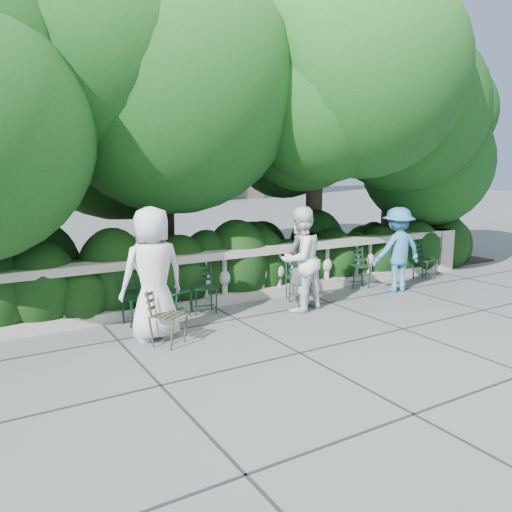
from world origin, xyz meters
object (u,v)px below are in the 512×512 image
chair_weathered (178,346)px  person_older_blue (397,250)px  chair_b (182,318)px  chair_d (206,315)px  person_woman_grey (300,263)px  chair_f (429,280)px  chair_a (142,326)px  person_casual_man (300,259)px  chair_c (299,302)px  chair_e (361,288)px  person_businessman (153,274)px

chair_weathered → person_older_blue: 5.19m
chair_b → person_older_blue: 4.60m
chair_d → chair_weathered: (-1.01, -1.19, 0.00)m
person_woman_grey → person_older_blue: (2.51, 0.11, 0.01)m
chair_b → chair_weathered: same height
chair_f → person_woman_grey: (-3.88, -0.41, 0.85)m
chair_a → chair_b: 0.72m
chair_weathered → person_casual_man: 2.78m
chair_a → chair_b: bearing=-2.9°
chair_a → chair_weathered: 1.17m
chair_c → chair_f: 3.57m
chair_a → chair_e: bearing=-5.4°
chair_b → chair_d: 0.43m
chair_a → chair_c: (3.01, -0.11, 0.00)m
chair_b → chair_d: bearing=-26.6°
chair_c → person_businessman: person_businessman is taller
chair_d → chair_e: size_ratio=1.00×
chair_a → chair_d: 1.15m
chair_c → person_casual_man: size_ratio=0.46×
chair_b → chair_e: 4.02m
chair_d → person_businessman: 1.67m
chair_a → chair_weathered: size_ratio=1.00×
chair_d → person_casual_man: person_casual_man is taller
chair_d → person_woman_grey: 1.87m
chair_d → chair_weathered: bearing=-119.4°
chair_e → chair_weathered: same height
person_woman_grey → person_casual_man: person_casual_man is taller
chair_a → person_older_blue: bearing=-11.2°
chair_f → chair_weathered: size_ratio=1.00×
person_businessman → chair_weathered: bearing=102.8°
chair_b → chair_c: 2.30m
person_woman_grey → person_businessman: bearing=-22.0°
chair_a → chair_b: (0.72, 0.04, 0.00)m
chair_a → chair_c: same height
chair_e → person_woman_grey: bearing=-146.7°
chair_f → chair_b: bearing=171.4°
chair_b → chair_c: (2.30, -0.15, 0.00)m
person_older_blue → chair_f: bearing=-160.7°
chair_b → chair_c: size_ratio=1.00×
person_businessman → chair_f: bearing=179.7°
chair_a → chair_e: size_ratio=1.00×
chair_e → person_older_blue: size_ratio=0.49×
chair_e → person_woman_grey: 2.30m
chair_e → chair_weathered: (-4.59, -1.22, 0.00)m
chair_b → person_businessman: 1.41m
chair_b → chair_f: same height
person_older_blue → person_businessman: bearing=9.6°
chair_f → chair_weathered: (-6.44, -1.00, 0.00)m
chair_f → person_older_blue: 1.65m
chair_f → person_older_blue: (-1.37, -0.29, 0.86)m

